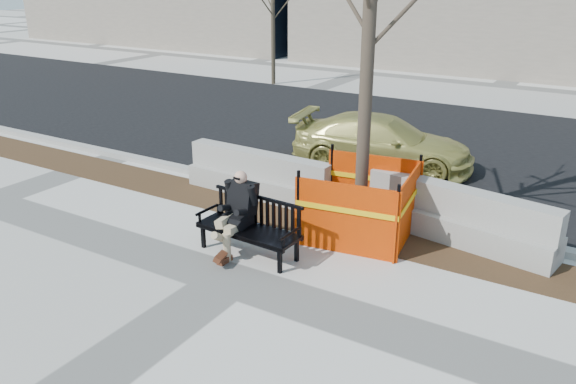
% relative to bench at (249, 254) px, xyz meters
% --- Properties ---
extents(ground, '(120.00, 120.00, 0.00)m').
position_rel_bench_xyz_m(ground, '(0.24, -0.85, 0.00)').
color(ground, beige).
rests_on(ground, ground).
extents(mulch_strip, '(40.00, 1.20, 0.02)m').
position_rel_bench_xyz_m(mulch_strip, '(0.24, 1.75, 0.00)').
color(mulch_strip, '#47301C').
rests_on(mulch_strip, ground).
extents(asphalt_street, '(60.00, 10.40, 0.01)m').
position_rel_bench_xyz_m(asphalt_street, '(0.24, 7.95, 0.00)').
color(asphalt_street, black).
rests_on(asphalt_street, ground).
extents(curb, '(60.00, 0.25, 0.12)m').
position_rel_bench_xyz_m(curb, '(0.24, 2.70, 0.06)').
color(curb, '#9E9B93').
rests_on(curb, ground).
extents(bench, '(1.87, 0.75, 0.98)m').
position_rel_bench_xyz_m(bench, '(0.00, 0.00, 0.00)').
color(bench, black).
rests_on(bench, ground).
extents(seated_man, '(0.64, 1.02, 1.38)m').
position_rel_bench_xyz_m(seated_man, '(-0.25, 0.06, 0.00)').
color(seated_man, black).
rests_on(seated_man, ground).
extents(tree_fence, '(3.05, 3.05, 6.76)m').
position_rel_bench_xyz_m(tree_fence, '(1.24, 1.70, 0.00)').
color(tree_fence, '#FF4200').
rests_on(tree_fence, ground).
extents(sedan, '(4.49, 2.39, 1.24)m').
position_rel_bench_xyz_m(sedan, '(0.10, 5.42, 0.00)').
color(sedan, tan).
rests_on(sedan, ground).
extents(jersey_barrier_left, '(3.36, 0.79, 0.96)m').
position_rel_bench_xyz_m(jersey_barrier_left, '(-1.38, 2.36, 0.00)').
color(jersey_barrier_left, '#9B9891').
rests_on(jersey_barrier_left, ground).
extents(jersey_barrier_right, '(3.50, 1.25, 0.99)m').
position_rel_bench_xyz_m(jersey_barrier_right, '(2.81, 2.34, 0.00)').
color(jersey_barrier_right, '#98968E').
rests_on(jersey_barrier_right, ground).
extents(far_tree_left, '(2.11, 2.11, 4.92)m').
position_rel_bench_xyz_m(far_tree_left, '(-8.01, 13.27, 0.00)').
color(far_tree_left, '#453C2C').
rests_on(far_tree_left, ground).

